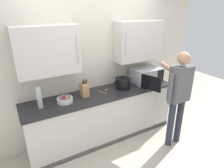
{
  "coord_description": "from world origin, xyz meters",
  "views": [
    {
      "loc": [
        -1.37,
        -1.84,
        2.29
      ],
      "look_at": [
        0.15,
        0.81,
        1.05
      ],
      "focal_mm": 31.21,
      "sensor_mm": 36.0,
      "label": 1
    }
  ],
  "objects_px": {
    "microwave_oven": "(145,75)",
    "fruit_bowl": "(65,100)",
    "stock_pot": "(123,83)",
    "person_figure": "(179,92)",
    "thermos_flask": "(39,97)",
    "wooden_spoon": "(104,91)",
    "knife_block": "(84,90)"
  },
  "relations": [
    {
      "from": "microwave_oven",
      "to": "fruit_bowl",
      "type": "relative_size",
      "value": 3.15
    },
    {
      "from": "stock_pot",
      "to": "thermos_flask",
      "type": "distance_m",
      "value": 1.43
    },
    {
      "from": "wooden_spoon",
      "to": "person_figure",
      "type": "relative_size",
      "value": 0.12
    },
    {
      "from": "wooden_spoon",
      "to": "microwave_oven",
      "type": "bearing_deg",
      "value": -0.51
    },
    {
      "from": "microwave_oven",
      "to": "fruit_bowl",
      "type": "xyz_separation_m",
      "value": [
        -1.59,
        -0.04,
        -0.1
      ]
    },
    {
      "from": "fruit_bowl",
      "to": "person_figure",
      "type": "distance_m",
      "value": 1.81
    },
    {
      "from": "microwave_oven",
      "to": "fruit_bowl",
      "type": "height_order",
      "value": "microwave_oven"
    },
    {
      "from": "stock_pot",
      "to": "microwave_oven",
      "type": "bearing_deg",
      "value": 2.7
    },
    {
      "from": "wooden_spoon",
      "to": "knife_block",
      "type": "bearing_deg",
      "value": 179.23
    },
    {
      "from": "microwave_oven",
      "to": "knife_block",
      "type": "xyz_separation_m",
      "value": [
        -1.24,
        0.01,
        -0.03
      ]
    },
    {
      "from": "fruit_bowl",
      "to": "person_figure",
      "type": "bearing_deg",
      "value": -24.19
    },
    {
      "from": "wooden_spoon",
      "to": "thermos_flask",
      "type": "height_order",
      "value": "thermos_flask"
    },
    {
      "from": "wooden_spoon",
      "to": "person_figure",
      "type": "distance_m",
      "value": 1.23
    },
    {
      "from": "knife_block",
      "to": "thermos_flask",
      "type": "xyz_separation_m",
      "value": [
        -0.71,
        -0.04,
        0.05
      ]
    },
    {
      "from": "knife_block",
      "to": "fruit_bowl",
      "type": "height_order",
      "value": "knife_block"
    },
    {
      "from": "microwave_oven",
      "to": "wooden_spoon",
      "type": "distance_m",
      "value": 0.89
    },
    {
      "from": "stock_pot",
      "to": "fruit_bowl",
      "type": "distance_m",
      "value": 1.07
    },
    {
      "from": "wooden_spoon",
      "to": "fruit_bowl",
      "type": "bearing_deg",
      "value": -176.2
    },
    {
      "from": "knife_block",
      "to": "fruit_bowl",
      "type": "distance_m",
      "value": 0.36
    },
    {
      "from": "wooden_spoon",
      "to": "thermos_flask",
      "type": "bearing_deg",
      "value": -177.88
    },
    {
      "from": "thermos_flask",
      "to": "person_figure",
      "type": "height_order",
      "value": "person_figure"
    },
    {
      "from": "thermos_flask",
      "to": "fruit_bowl",
      "type": "bearing_deg",
      "value": -1.2
    },
    {
      "from": "thermos_flask",
      "to": "wooden_spoon",
      "type": "bearing_deg",
      "value": 2.12
    },
    {
      "from": "stock_pot",
      "to": "person_figure",
      "type": "xyz_separation_m",
      "value": [
        0.58,
        -0.76,
        -0.01
      ]
    },
    {
      "from": "knife_block",
      "to": "thermos_flask",
      "type": "relative_size",
      "value": 0.94
    },
    {
      "from": "knife_block",
      "to": "wooden_spoon",
      "type": "distance_m",
      "value": 0.38
    },
    {
      "from": "microwave_oven",
      "to": "wooden_spoon",
      "type": "relative_size",
      "value": 3.84
    },
    {
      "from": "fruit_bowl",
      "to": "person_figure",
      "type": "relative_size",
      "value": 0.15
    },
    {
      "from": "fruit_bowl",
      "to": "stock_pot",
      "type": "bearing_deg",
      "value": 0.79
    },
    {
      "from": "fruit_bowl",
      "to": "wooden_spoon",
      "type": "height_order",
      "value": "fruit_bowl"
    },
    {
      "from": "knife_block",
      "to": "stock_pot",
      "type": "distance_m",
      "value": 0.72
    },
    {
      "from": "wooden_spoon",
      "to": "thermos_flask",
      "type": "relative_size",
      "value": 0.6
    }
  ]
}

